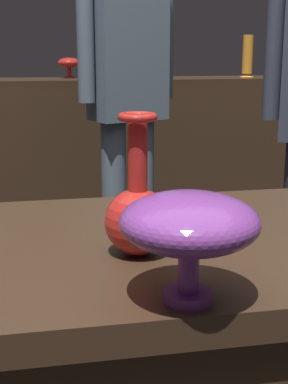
# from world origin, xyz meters

# --- Properties ---
(back_display_shelf) EXTENTS (2.60, 0.40, 0.99)m
(back_display_shelf) POSITION_xyz_m (0.00, 2.20, 0.49)
(back_display_shelf) COLOR #382619
(back_display_shelf) RESTS_ON ground_plane
(vase_centerpiece) EXTENTS (0.11, 0.11, 0.24)m
(vase_centerpiece) POSITION_xyz_m (-0.03, -0.07, 0.87)
(vase_centerpiece) COLOR red
(vase_centerpiece) RESTS_ON display_plinth
(vase_left_accent) EXTENTS (0.19, 0.19, 0.15)m
(vase_left_accent) POSITION_xyz_m (-0.00, -0.27, 0.91)
(vase_left_accent) COLOR #7A388E
(vase_left_accent) RESTS_ON display_plinth
(shelf_vase_right) EXTENTS (0.12, 0.12, 0.20)m
(shelf_vase_right) POSITION_xyz_m (0.52, 2.17, 1.10)
(shelf_vase_right) COLOR #7A388E
(shelf_vase_right) RESTS_ON back_display_shelf
(shelf_vase_center) EXTENTS (0.13, 0.13, 0.11)m
(shelf_vase_center) POSITION_xyz_m (0.00, 2.27, 1.07)
(shelf_vase_center) COLOR red
(shelf_vase_center) RESTS_ON back_display_shelf
(shelf_vase_far_right) EXTENTS (0.08, 0.08, 0.24)m
(shelf_vase_far_right) POSITION_xyz_m (1.04, 2.23, 1.10)
(shelf_vase_far_right) COLOR orange
(shelf_vase_far_right) RESTS_ON back_display_shelf
(visitor_center_back) EXTENTS (0.44, 0.29, 1.71)m
(visitor_center_back) POSITION_xyz_m (0.20, 1.47, 1.01)
(visitor_center_back) COLOR slate
(visitor_center_back) RESTS_ON ground_plane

